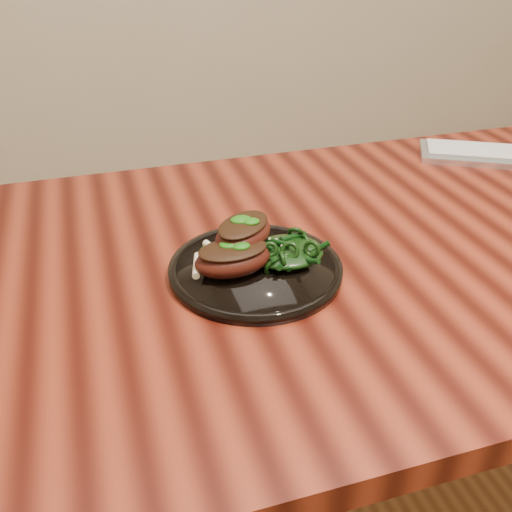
{
  "coord_description": "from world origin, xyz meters",
  "views": [
    {
      "loc": [
        -0.51,
        -0.69,
        1.2
      ],
      "look_at": [
        -0.31,
        -0.04,
        0.78
      ],
      "focal_mm": 40.0,
      "sensor_mm": 36.0,
      "label": 1
    }
  ],
  "objects_px": {
    "greens_heap": "(287,247)",
    "plate": "(256,269)",
    "lamb_chop_front": "(232,257)",
    "desk": "(421,273)"
  },
  "relations": [
    {
      "from": "plate",
      "to": "greens_heap",
      "type": "height_order",
      "value": "greens_heap"
    },
    {
      "from": "lamb_chop_front",
      "to": "plate",
      "type": "bearing_deg",
      "value": 13.5
    },
    {
      "from": "plate",
      "to": "lamb_chop_front",
      "type": "height_order",
      "value": "lamb_chop_front"
    },
    {
      "from": "greens_heap",
      "to": "lamb_chop_front",
      "type": "bearing_deg",
      "value": -171.22
    },
    {
      "from": "plate",
      "to": "lamb_chop_front",
      "type": "relative_size",
      "value": 2.12
    },
    {
      "from": "desk",
      "to": "greens_heap",
      "type": "height_order",
      "value": "greens_heap"
    },
    {
      "from": "desk",
      "to": "lamb_chop_front",
      "type": "distance_m",
      "value": 0.37
    },
    {
      "from": "desk",
      "to": "plate",
      "type": "height_order",
      "value": "plate"
    },
    {
      "from": "plate",
      "to": "lamb_chop_front",
      "type": "distance_m",
      "value": 0.05
    },
    {
      "from": "greens_heap",
      "to": "plate",
      "type": "bearing_deg",
      "value": -174.81
    }
  ]
}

